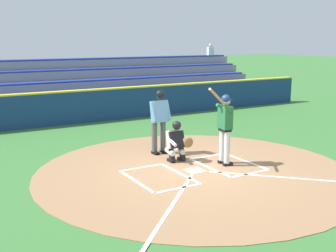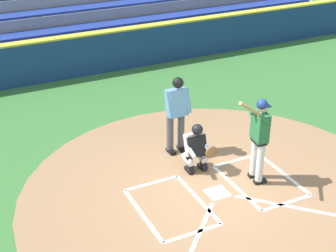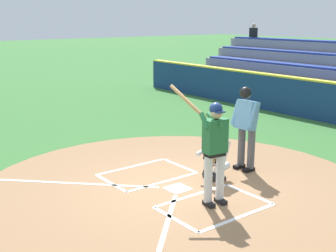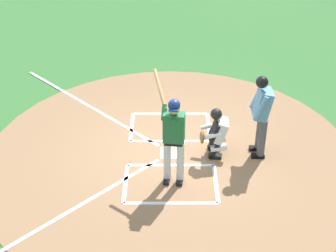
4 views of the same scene
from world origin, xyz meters
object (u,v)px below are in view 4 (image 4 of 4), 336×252
object	(u,v)px
catcher	(216,132)
baseball	(215,150)
batter	(173,135)
plate_umpire	(262,111)

from	to	relation	value
catcher	baseball	xyz separation A→B (m)	(0.10, -0.02, -0.55)
batter	catcher	xyz separation A→B (m)	(0.91, -0.91, -0.51)
batter	plate_umpire	xyz separation A→B (m)	(0.93, -1.82, -0.02)
catcher	batter	bearing A→B (deg)	135.10
catcher	plate_umpire	bearing A→B (deg)	-88.52
batter	catcher	size ratio (longest dim) A/B	1.88
batter	baseball	xyz separation A→B (m)	(1.01, -0.92, -1.06)
baseball	batter	bearing A→B (deg)	137.52
batter	baseball	size ratio (longest dim) A/B	28.76
catcher	plate_umpire	world-z (taller)	plate_umpire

